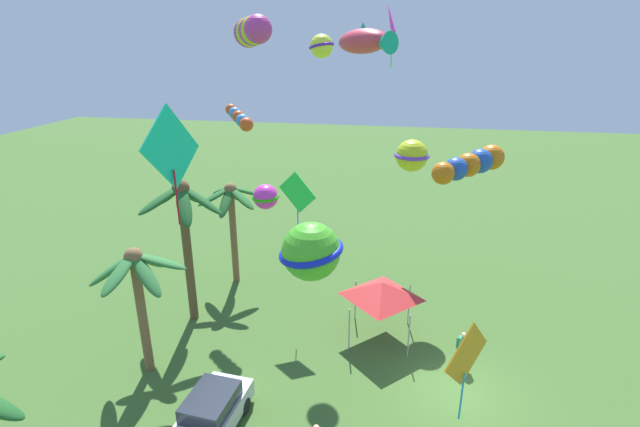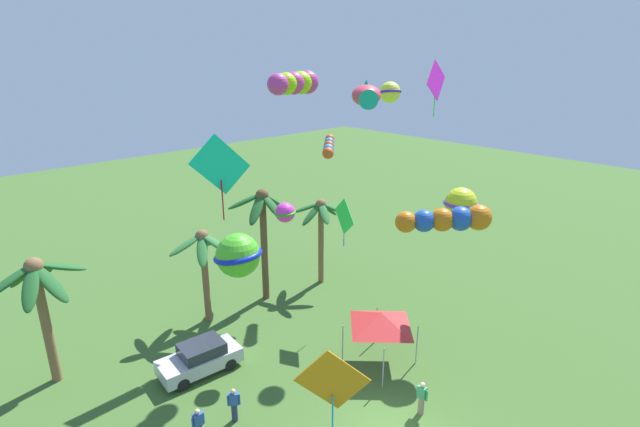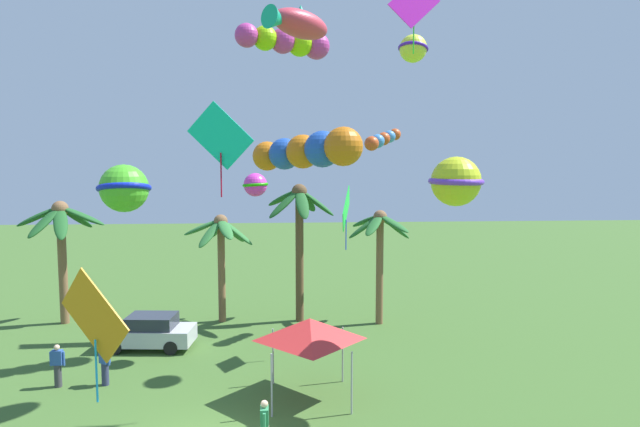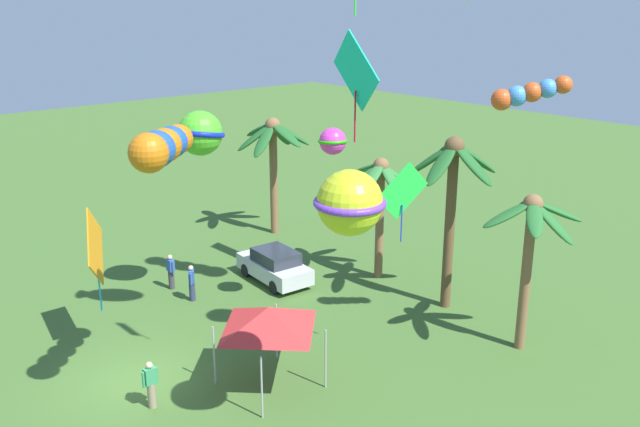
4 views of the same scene
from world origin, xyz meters
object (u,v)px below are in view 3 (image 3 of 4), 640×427
palm_tree_0 (299,219)px  spectator_0 (265,427)px  palm_tree_1 (61,230)px  festival_tent (310,329)px  kite_diamond_0 (94,318)px  kite_ball_11 (255,185)px  parked_car_0 (150,332)px  kite_tube_9 (382,139)px  kite_diamond_6 (414,4)px  palm_tree_2 (380,236)px  kite_ball_8 (456,181)px  kite_fish_10 (297,23)px  kite_tube_5 (287,42)px  kite_ball_3 (413,49)px  kite_ball_2 (124,188)px  spectator_1 (58,365)px  palm_tree_3 (221,240)px  spectator_2 (105,364)px  kite_diamond_4 (346,210)px  kite_tube_7 (308,151)px

palm_tree_0 → spectator_0: (-1.39, -12.80, -4.57)m
palm_tree_1 → festival_tent: (12.17, -9.68, -2.37)m
kite_diamond_0 → kite_ball_11: bearing=61.2°
parked_car_0 → kite_tube_9: kite_tube_9 is taller
kite_diamond_6 → palm_tree_0: bearing=111.8°
palm_tree_2 → kite_ball_8: (0.70, -9.47, 3.08)m
kite_fish_10 → kite_tube_5: bearing=94.2°
kite_tube_9 → kite_ball_3: bearing=-84.0°
kite_diamond_0 → kite_ball_2: bearing=95.6°
kite_tube_5 → kite_ball_8: 10.13m
palm_tree_1 → palm_tree_2: 16.23m
kite_diamond_6 → kite_tube_9: 8.55m
parked_car_0 → kite_diamond_6: bearing=-27.1°
palm_tree_0 → spectator_1: size_ratio=4.51×
kite_diamond_0 → spectator_1: bearing=123.6°
palm_tree_3 → kite_diamond_6: 15.09m
kite_ball_3 → kite_ball_8: (0.36, -4.55, -5.19)m
spectator_2 → kite_diamond_0: 5.61m
kite_tube_5 → kite_ball_11: kite_tube_5 is taller
parked_car_0 → palm_tree_0: bearing=28.8°
kite_diamond_0 → kite_diamond_6: kite_diamond_6 is taller
palm_tree_1 → kite_ball_2: bearing=-54.8°
palm_tree_3 → kite_ball_2: (-2.58, -7.48, 2.98)m
parked_car_0 → kite_diamond_0: kite_diamond_0 is taller
festival_tent → kite_diamond_4: kite_diamond_4 is taller
kite_ball_3 → festival_tent: bearing=-140.9°
palm_tree_0 → spectator_0: size_ratio=4.51×
kite_tube_7 → kite_ball_11: kite_tube_7 is taller
palm_tree_2 → kite_diamond_0: size_ratio=1.51×
spectator_1 → kite_tube_9: kite_tube_9 is taller
kite_tube_9 → kite_fish_10: size_ratio=0.75×
kite_diamond_4 → kite_tube_9: size_ratio=1.35×
festival_tent → kite_fish_10: 10.64m
spectator_1 → kite_ball_8: size_ratio=0.64×
palm_tree_0 → spectator_0: bearing=-96.2°
palm_tree_2 → spectator_0: bearing=-114.5°
kite_ball_2 → kite_ball_8: 11.77m
spectator_0 → kite_tube_7: kite_tube_7 is taller
kite_ball_3 → kite_tube_9: (-0.44, 4.14, -3.42)m
palm_tree_1 → spectator_1: 9.51m
kite_diamond_6 → kite_tube_9: (0.37, 7.46, -4.16)m
kite_diamond_4 → kite_tube_5: bearing=155.9°
kite_ball_11 → spectator_0: bearing=-85.8°
kite_diamond_4 → kite_tube_7: (-1.97, -7.48, 2.25)m
parked_car_0 → kite_ball_8: (11.56, -6.54, 6.85)m
palm_tree_1 → kite_ball_2: kite_ball_2 is taller
kite_diamond_0 → kite_ball_11: (4.15, 7.56, 3.45)m
spectator_1 → festival_tent: bearing=-9.8°
kite_diamond_0 → palm_tree_1: bearing=115.3°
festival_tent → kite_fish_10: kite_fish_10 is taller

